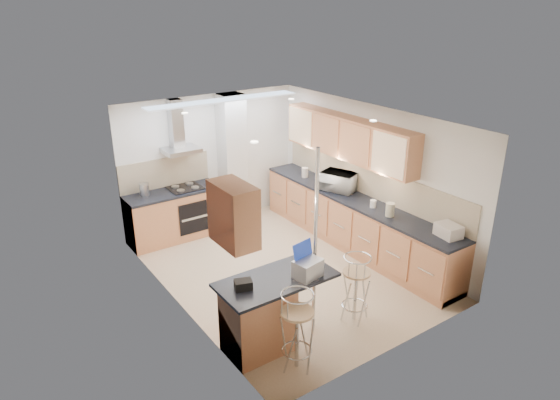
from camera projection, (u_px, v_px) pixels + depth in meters
ground at (283, 270)px, 8.13m from camera, size 4.80×4.80×0.00m
room_shell at (287, 170)px, 8.01m from camera, size 3.64×4.84×2.51m
right_counter at (353, 222)px, 8.75m from camera, size 0.63×4.40×0.92m
back_counter at (174, 215)px, 9.06m from camera, size 1.70×0.63×0.92m
peninsula at (276, 310)px, 6.25m from camera, size 1.47×0.72×0.94m
microwave at (339, 181)px, 8.87m from camera, size 0.60×0.71×0.33m
laptop at (308, 268)px, 6.08m from camera, size 0.37×0.30×0.23m
bag at (243, 285)px, 5.84m from camera, size 0.24×0.21×0.11m
bar_stool_near at (297, 331)px, 5.82m from camera, size 0.52×0.52×1.02m
bar_stool_end at (356, 288)px, 6.71m from camera, size 0.56×0.56×0.97m
jar_a at (305, 172)px, 9.54m from camera, size 0.12×0.12×0.19m
jar_b at (339, 188)px, 8.84m from camera, size 0.14×0.14×0.15m
jar_c at (390, 210)px, 7.83m from camera, size 0.14×0.14×0.22m
jar_d at (373, 204)px, 8.17m from camera, size 0.12×0.12×0.13m
bread_bin at (449, 231)px, 7.16m from camera, size 0.32×0.38×0.18m
kettle at (144, 190)px, 8.64m from camera, size 0.16×0.16×0.22m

